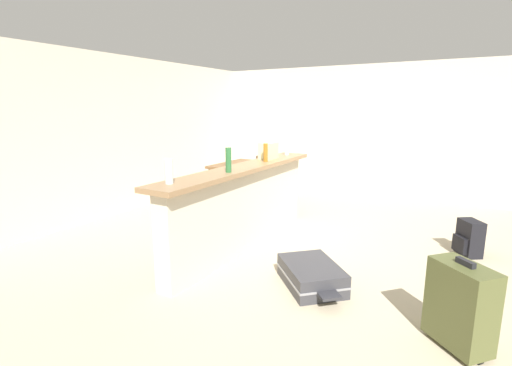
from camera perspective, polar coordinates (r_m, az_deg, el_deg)
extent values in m
cube|color=#BCAD8E|center=(5.00, 6.67, -8.64)|extent=(13.00, 13.00, 0.05)
cube|color=beige|center=(6.53, -18.59, 7.08)|extent=(6.60, 0.10, 2.50)
cube|color=beige|center=(7.68, 13.99, 7.93)|extent=(0.10, 6.00, 2.50)
cube|color=beige|center=(4.50, -1.89, -4.10)|extent=(2.80, 0.20, 0.96)
cube|color=#93704C|center=(4.39, -1.93, 2.28)|extent=(2.96, 0.40, 0.05)
cylinder|color=silver|center=(3.45, -13.30, 1.76)|extent=(0.07, 0.07, 0.23)
cylinder|color=#2D6B38|center=(3.96, -4.27, 3.57)|extent=(0.06, 0.06, 0.27)
cylinder|color=#9E661E|center=(4.74, 1.48, 4.72)|extent=(0.06, 0.06, 0.24)
cylinder|color=silver|center=(5.45, 4.77, 5.42)|extent=(0.06, 0.06, 0.20)
cube|color=beige|center=(5.01, 1.91, 5.00)|extent=(0.26, 0.18, 0.22)
cube|color=brown|center=(6.39, -2.03, 2.80)|extent=(1.10, 0.80, 0.04)
cylinder|color=brown|center=(5.88, -1.72, -1.65)|extent=(0.06, 0.06, 0.70)
cylinder|color=brown|center=(6.71, 2.68, 0.01)|extent=(0.06, 0.06, 0.70)
cylinder|color=brown|center=(6.25, -7.03, -0.93)|extent=(0.06, 0.06, 0.70)
cylinder|color=brown|center=(7.04, -2.24, 0.57)|extent=(0.06, 0.06, 0.70)
cube|color=#4C331E|center=(6.15, 2.42, -0.29)|extent=(0.45, 0.45, 0.04)
cube|color=#4C331E|center=(6.17, 0.86, 2.20)|extent=(0.40, 0.09, 0.48)
cylinder|color=#4C331E|center=(6.00, 3.32, -2.81)|extent=(0.04, 0.04, 0.41)
cylinder|color=#4C331E|center=(6.30, 4.26, -2.13)|extent=(0.04, 0.04, 0.41)
cylinder|color=#4C331E|center=(6.11, 0.48, -2.53)|extent=(0.04, 0.04, 0.41)
cylinder|color=#4C331E|center=(6.40, 1.54, -1.88)|extent=(0.04, 0.04, 0.41)
cube|color=#38383D|center=(3.71, 8.53, -13.86)|extent=(0.82, 0.82, 0.22)
cube|color=gray|center=(3.71, 8.53, -13.86)|extent=(0.84, 0.83, 0.02)
cube|color=#2D2D33|center=(3.38, 11.26, -16.67)|extent=(0.23, 0.23, 0.02)
cube|color=black|center=(5.00, 30.11, -7.34)|extent=(0.33, 0.31, 0.42)
cube|color=black|center=(4.96, 28.96, -8.25)|extent=(0.22, 0.17, 0.19)
cube|color=black|center=(5.11, 30.58, -7.23)|extent=(0.04, 0.04, 0.36)
cube|color=black|center=(5.01, 31.48, -7.71)|extent=(0.04, 0.04, 0.36)
cube|color=#51562D|center=(3.10, 29.01, -16.14)|extent=(0.47, 0.49, 0.60)
cylinder|color=black|center=(3.35, 26.00, -19.50)|extent=(0.06, 0.06, 0.06)
cylinder|color=black|center=(3.14, 31.12, -22.31)|extent=(0.06, 0.06, 0.06)
cube|color=#232328|center=(2.97, 29.62, -10.63)|extent=(0.12, 0.13, 0.04)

